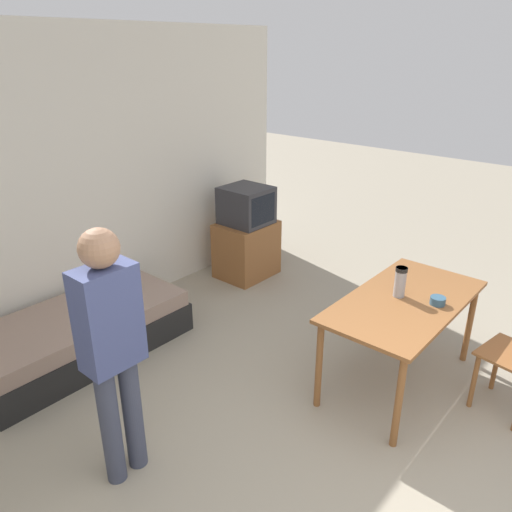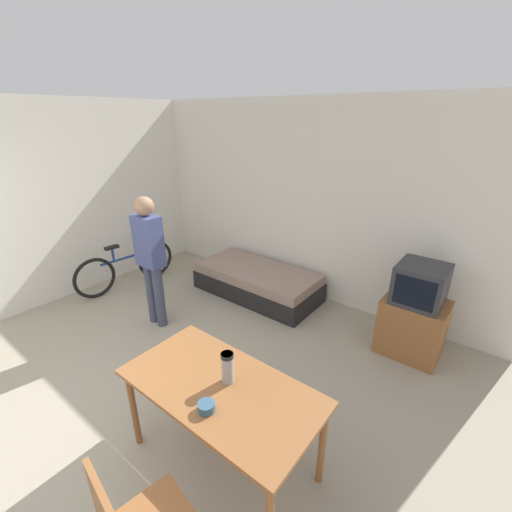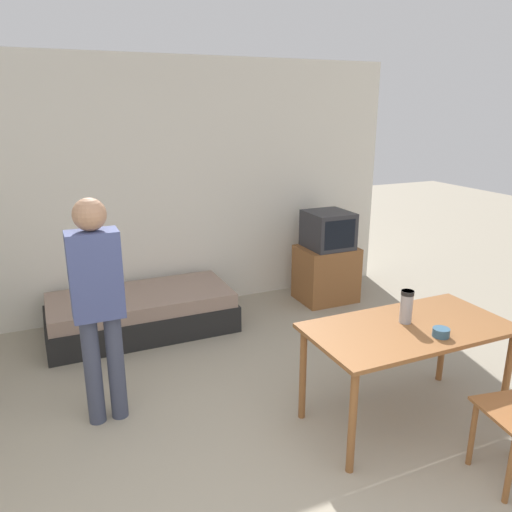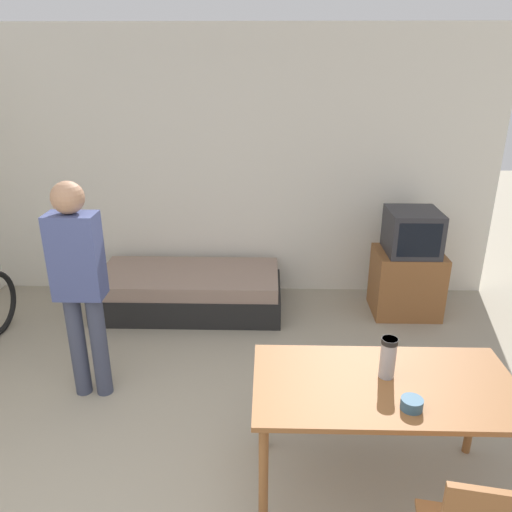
# 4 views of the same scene
# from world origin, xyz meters

# --- Properties ---
(wall_back) EXTENTS (5.79, 0.06, 2.70)m
(wall_back) POSITION_xyz_m (0.00, 3.55, 1.35)
(wall_back) COLOR silver
(wall_back) RESTS_ON ground_plane
(daybed) EXTENTS (1.82, 0.85, 0.41)m
(daybed) POSITION_xyz_m (-0.22, 3.02, 0.20)
(daybed) COLOR black
(daybed) RESTS_ON ground_plane
(tv) EXTENTS (0.64, 0.52, 1.06)m
(tv) POSITION_xyz_m (1.94, 3.02, 0.49)
(tv) COLOR brown
(tv) RESTS_ON ground_plane
(dining_table) EXTENTS (1.43, 0.74, 0.74)m
(dining_table) POSITION_xyz_m (1.21, 0.77, 0.66)
(dining_table) COLOR brown
(dining_table) RESTS_ON ground_plane
(person_standing) EXTENTS (0.34, 0.22, 1.64)m
(person_standing) POSITION_xyz_m (-0.75, 1.64, 0.95)
(person_standing) COLOR #3D4256
(person_standing) RESTS_ON ground_plane
(thermos_flask) EXTENTS (0.09, 0.09, 0.24)m
(thermos_flask) POSITION_xyz_m (1.23, 0.83, 0.87)
(thermos_flask) COLOR #99999E
(thermos_flask) RESTS_ON dining_table
(mate_bowl) EXTENTS (0.11, 0.11, 0.06)m
(mate_bowl) POSITION_xyz_m (1.29, 0.56, 0.77)
(mate_bowl) COLOR #335670
(mate_bowl) RESTS_ON dining_table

